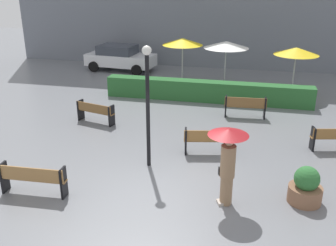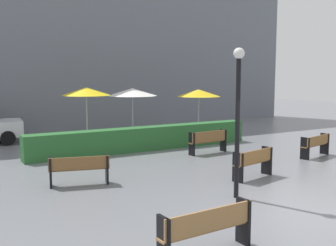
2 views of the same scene
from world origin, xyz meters
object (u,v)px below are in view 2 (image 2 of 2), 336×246
object	(u,v)px
patio_umbrella_yellow	(86,91)
patio_umbrella_yellow_far	(199,93)
bench_near_left	(207,227)
lamp_post	(238,107)
bench_far_right	(316,144)
patio_umbrella_white	(132,92)
bench_back_row	(209,140)
bench_mid_center	(254,161)
bench_far_left	(79,168)

from	to	relation	value
patio_umbrella_yellow	patio_umbrella_yellow_far	size ratio (longest dim) A/B	1.08
patio_umbrella_yellow	bench_near_left	bearing A→B (deg)	-98.94
lamp_post	patio_umbrella_yellow	size ratio (longest dim) A/B	1.48
bench_far_right	patio_umbrella_white	size ratio (longest dim) A/B	0.68
bench_back_row	bench_mid_center	world-z (taller)	bench_back_row
lamp_post	bench_far_left	bearing A→B (deg)	135.11
bench_mid_center	patio_umbrella_yellow	xyz separation A→B (m)	(-2.43, 8.10, 1.84)
bench_far_right	bench_mid_center	world-z (taller)	bench_mid_center
bench_back_row	lamp_post	distance (m)	6.04
lamp_post	bench_mid_center	bearing A→B (deg)	36.17
bench_mid_center	lamp_post	distance (m)	2.75
bench_far_right	bench_near_left	xyz separation A→B (m)	(-8.48, -4.87, 0.02)
lamp_post	patio_umbrella_yellow_far	world-z (taller)	lamp_post
bench_near_left	patio_umbrella_yellow	world-z (taller)	patio_umbrella_yellow
bench_near_left	lamp_post	distance (m)	3.95
bench_far_right	bench_far_left	size ratio (longest dim) A/B	0.98
bench_far_right	patio_umbrella_yellow_far	distance (m)	6.75
bench_back_row	patio_umbrella_yellow_far	distance (m)	4.73
bench_far_right	patio_umbrella_yellow_far	world-z (taller)	patio_umbrella_yellow_far
bench_back_row	bench_far_right	size ratio (longest dim) A/B	1.04
bench_far_right	bench_mid_center	distance (m)	4.40
bench_back_row	patio_umbrella_yellow_far	world-z (taller)	patio_umbrella_yellow_far
bench_back_row	patio_umbrella_white	xyz separation A→B (m)	(-1.26, 4.35, 1.74)
bench_back_row	bench_far_right	world-z (taller)	bench_back_row
bench_far_right	bench_back_row	bearing A→B (deg)	140.54
patio_umbrella_white	bench_far_right	bearing A→B (deg)	-57.62
bench_far_left	lamp_post	bearing A→B (deg)	-44.89
bench_mid_center	patio_umbrella_yellow	distance (m)	8.65
bench_far_left	bench_far_right	bearing A→B (deg)	-3.85
patio_umbrella_yellow	patio_umbrella_white	distance (m)	2.25
bench_far_right	patio_umbrella_white	xyz separation A→B (m)	(-4.39, 6.93, 1.78)
bench_far_left	patio_umbrella_yellow_far	world-z (taller)	patio_umbrella_yellow_far
bench_mid_center	bench_far_left	size ratio (longest dim) A/B	0.93
bench_far_left	patio_umbrella_yellow_far	xyz separation A→B (m)	(8.01, 5.85, 1.67)
patio_umbrella_yellow	patio_umbrella_white	world-z (taller)	patio_umbrella_yellow
lamp_post	patio_umbrella_white	distance (m)	9.53
lamp_post	patio_umbrella_white	size ratio (longest dim) A/B	1.53
bench_far_right	patio_umbrella_white	bearing A→B (deg)	122.38
bench_far_left	lamp_post	xyz separation A→B (m)	(3.11, -3.09, 1.82)
bench_far_left	lamp_post	size ratio (longest dim) A/B	0.45
bench_far_right	bench_near_left	size ratio (longest dim) A/B	0.89
bench_near_left	lamp_post	size ratio (longest dim) A/B	0.50
patio_umbrella_yellow	patio_umbrella_white	size ratio (longest dim) A/B	1.03
bench_mid_center	bench_back_row	bearing A→B (deg)	74.27
bench_back_row	patio_umbrella_yellow_far	size ratio (longest dim) A/B	0.74
bench_mid_center	bench_far_left	xyz separation A→B (m)	(-4.78, 1.87, -0.02)
bench_near_left	patio_umbrella_white	world-z (taller)	patio_umbrella_white
bench_near_left	patio_umbrella_yellow	distance (m)	11.99
patio_umbrella_white	patio_umbrella_yellow_far	xyz separation A→B (m)	(3.41, -0.47, -0.10)
bench_far_right	lamp_post	size ratio (longest dim) A/B	0.44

